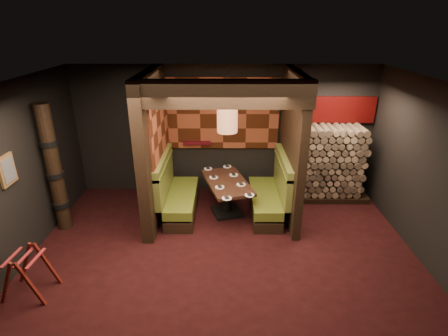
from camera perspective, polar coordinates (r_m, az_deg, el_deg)
floor at (r=5.92m, az=-0.06°, el=-15.43°), size 6.50×5.50×0.02m
ceiling at (r=4.71m, az=-0.07°, el=13.07°), size 6.50×5.50×0.02m
wall_back at (r=7.73m, az=0.05°, el=6.12°), size 6.50×0.02×2.85m
wall_left at (r=6.11m, az=-32.32°, el=-2.34°), size 0.02×5.50×2.85m
wall_right at (r=6.09m, az=32.36°, el=-2.46°), size 0.02×5.50×2.85m
partition_left at (r=6.82m, az=-11.42°, el=3.30°), size 0.20×2.20×2.85m
partition_right at (r=6.85m, az=10.98°, el=3.41°), size 0.15×2.10×2.85m
header_beam at (r=5.44m, az=-0.30°, el=11.96°), size 2.85×0.18×0.44m
tapa_back_panel at (r=7.58m, az=-0.15°, el=8.87°), size 2.40×0.06×1.55m
tapa_side_panel at (r=6.83m, az=-10.43°, el=7.16°), size 0.04×1.85×1.45m
lacquer_shelf at (r=7.73m, az=-4.42°, el=4.13°), size 0.60×0.12×0.07m
booth_bench_left at (r=7.16m, az=-7.73°, el=-4.42°), size 0.68×1.60×1.14m
booth_bench_right at (r=7.15m, az=7.52°, el=-4.45°), size 0.68×1.60×1.14m
dining_table at (r=7.04m, az=0.49°, el=-3.88°), size 1.10×1.52×0.72m
place_settings at (r=6.93m, az=0.50°, el=-2.07°), size 0.99×1.65×0.03m
pendant_lamp at (r=6.45m, az=0.54°, el=7.83°), size 0.38×0.38×1.09m
framed_picture at (r=6.10m, az=-31.89°, el=-0.30°), size 0.05×0.36×0.46m
luggage_rack at (r=5.89m, az=-29.44°, el=-14.49°), size 0.72×0.53×0.75m
totem_column at (r=6.97m, az=-25.96°, el=-0.33°), size 0.31×0.31×2.40m
firewood_stack at (r=7.88m, az=16.89°, el=0.74°), size 1.73×0.70×1.64m
mosaic_header at (r=7.86m, az=17.17°, el=9.10°), size 1.83×0.10×0.56m
bay_front_post at (r=7.10m, az=11.33°, el=4.11°), size 0.08×0.08×2.85m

